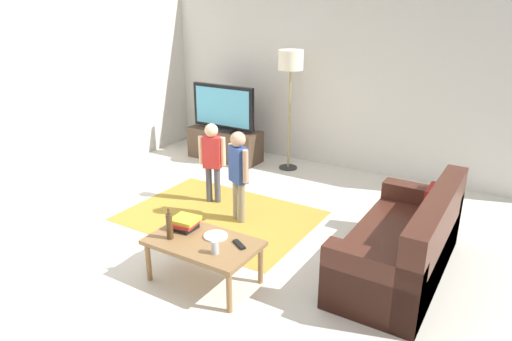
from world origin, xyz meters
The scene contains 16 objects.
ground centered at (0.00, 0.00, 0.00)m, with size 7.80×7.80×0.00m, color beige.
wall_back centered at (0.00, 3.00, 1.35)m, with size 6.00×0.12×2.70m, color silver.
wall_left centered at (-3.00, 0.00, 1.35)m, with size 0.12×6.00×2.70m, color silver.
area_rug centered at (-0.46, 0.53, 0.00)m, with size 2.20×1.60×0.01m, color #B28C33.
tv_stand centered at (-1.64, 2.30, 0.24)m, with size 1.20×0.44×0.50m.
tv centered at (-1.64, 2.28, 0.85)m, with size 1.10×0.28×0.71m.
couch centered at (1.76, 0.41, 0.29)m, with size 0.80×1.80×0.86m.
floor_lamp centered at (-0.56, 2.45, 1.54)m, with size 0.36×0.36×1.78m.
child_near_tv centered at (-0.78, 0.83, 0.62)m, with size 0.33×0.19×1.03m.
child_center centered at (-0.21, 0.55, 0.65)m, with size 0.34×0.21×1.08m.
coffee_table centered at (0.22, -0.66, 0.37)m, with size 1.00×0.60×0.42m.
book_stack centered at (-0.08, -0.57, 0.48)m, with size 0.27×0.25×0.11m.
bottle centered at (-0.06, -0.78, 0.55)m, with size 0.06×0.06×0.30m.
tv_remote centered at (0.54, -0.56, 0.43)m, with size 0.17×0.05×0.02m, color black.
soda_can centered at (0.44, -0.78, 0.48)m, with size 0.07×0.07×0.12m, color silver.
plate centered at (0.27, -0.54, 0.43)m, with size 0.22×0.22×0.02m.
Camera 1 is at (2.55, -3.54, 2.45)m, focal length 32.56 mm.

